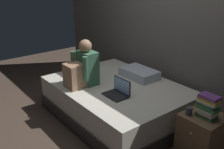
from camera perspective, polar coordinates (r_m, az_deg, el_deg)
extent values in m
plane|color=#47382D|center=(3.74, -0.61, -11.65)|extent=(8.00, 8.00, 0.00)
cube|color=#605B56|center=(4.04, 13.19, 11.02)|extent=(5.60, 0.10, 2.70)
cube|color=#332D2B|center=(3.98, 1.07, -7.70)|extent=(2.00, 1.50, 0.21)
cube|color=beige|center=(3.86, 1.09, -4.35)|extent=(1.96, 1.46, 0.31)
cube|color=brown|center=(3.30, 18.79, -12.41)|extent=(0.44, 0.44, 0.53)
sphere|color=gray|center=(3.08, 16.71, -12.18)|extent=(0.04, 0.04, 0.04)
cube|color=#38664C|center=(3.78, -5.23, 1.47)|extent=(0.30, 0.20, 0.48)
sphere|color=#A87C5E|center=(3.67, -5.79, 6.15)|extent=(0.18, 0.18, 0.18)
cube|color=#A87C5E|center=(3.70, -8.04, -0.28)|extent=(0.26, 0.24, 0.34)
cylinder|color=#38664C|center=(3.82, -8.33, 2.51)|extent=(0.07, 0.07, 0.34)
cylinder|color=#38664C|center=(3.56, -5.73, 1.21)|extent=(0.07, 0.07, 0.34)
cube|color=black|center=(3.46, 0.73, -4.54)|extent=(0.32, 0.22, 0.02)
cube|color=black|center=(3.48, 2.22, -2.40)|extent=(0.32, 0.01, 0.20)
cube|color=#8CB2EA|center=(3.47, 2.12, -2.43)|extent=(0.29, 0.00, 0.18)
cube|color=silver|center=(4.06, 5.91, 0.25)|extent=(0.56, 0.36, 0.13)
cube|color=#387042|center=(3.14, 19.70, -8.28)|extent=(0.20, 0.13, 0.04)
cube|color=beige|center=(3.11, 19.93, -7.84)|extent=(0.17, 0.14, 0.03)
cube|color=beige|center=(3.10, 19.84, -7.23)|extent=(0.20, 0.16, 0.03)
cube|color=#387042|center=(3.09, 20.10, -6.74)|extent=(0.23, 0.15, 0.04)
cube|color=#387042|center=(3.07, 19.71, -6.00)|extent=(0.21, 0.12, 0.04)
cube|color=beige|center=(3.05, 20.07, -5.65)|extent=(0.22, 0.13, 0.03)
cube|color=gold|center=(3.04, 20.25, -5.11)|extent=(0.23, 0.13, 0.03)
cube|color=#703D84|center=(3.03, 20.32, -4.54)|extent=(0.21, 0.14, 0.03)
cylinder|color=#3D3D42|center=(3.11, 16.24, -7.55)|extent=(0.08, 0.08, 0.09)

